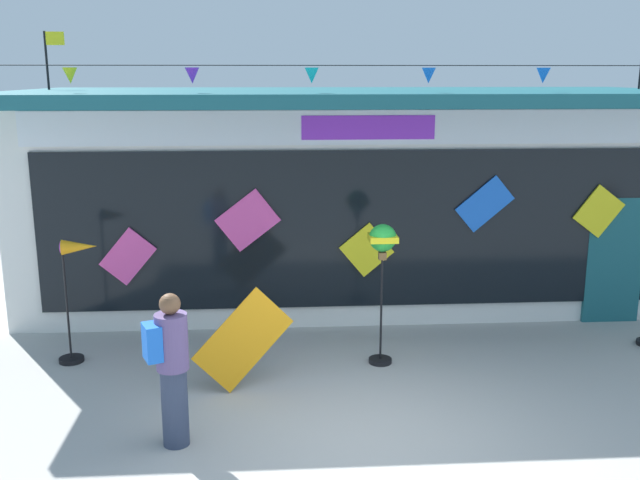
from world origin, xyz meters
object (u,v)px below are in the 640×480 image
object	(u,v)px
person_near_camera	(171,367)
display_kite_on_ground	(243,340)
kite_shop_building	(351,190)
wind_spinner_left	(382,251)
wind_spinner_far_left	(76,278)

from	to	relation	value
person_near_camera	display_kite_on_ground	bearing A→B (deg)	-49.01
kite_shop_building	person_near_camera	size ratio (longest dim) A/B	6.73
kite_shop_building	display_kite_on_ground	xyz separation A→B (m)	(-1.81, -4.26, -1.19)
kite_shop_building	person_near_camera	bearing A→B (deg)	-113.84
wind_spinner_left	person_near_camera	bearing A→B (deg)	-140.88
kite_shop_building	display_kite_on_ground	world-z (taller)	kite_shop_building
wind_spinner_left	display_kite_on_ground	size ratio (longest dim) A/B	1.64
wind_spinner_left	display_kite_on_ground	bearing A→B (deg)	-160.09
wind_spinner_far_left	display_kite_on_ground	xyz separation A→B (m)	(2.25, -0.98, -0.56)
kite_shop_building	wind_spinner_far_left	bearing A→B (deg)	-141.04
wind_spinner_left	person_near_camera	xyz separation A→B (m)	(-2.52, -2.05, -0.69)
wind_spinner_left	person_near_camera	world-z (taller)	wind_spinner_left
wind_spinner_left	display_kite_on_ground	distance (m)	2.16
display_kite_on_ground	kite_shop_building	bearing A→B (deg)	67.00
person_near_camera	display_kite_on_ground	xyz separation A→B (m)	(0.68, 1.38, -0.25)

